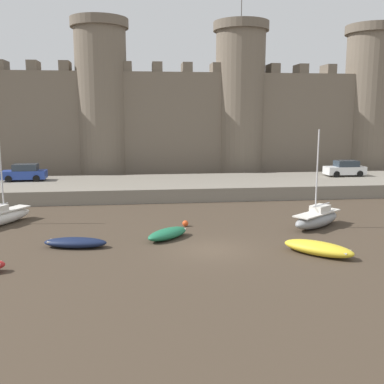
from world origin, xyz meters
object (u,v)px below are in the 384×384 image
rowboat_foreground_centre (75,242)px  car_quay_east (345,169)px  sailboat_midflat_right (1,217)px  sailboat_near_channel_left (317,218)px  rowboat_foreground_left (168,233)px  rowboat_foreground_right (318,248)px  mooring_buoy_mid_mud (185,223)px  car_quay_centre_west (25,173)px

rowboat_foreground_centre → car_quay_east: 31.28m
sailboat_midflat_right → sailboat_near_channel_left: sailboat_near_channel_left is taller
rowboat_foreground_centre → car_quay_east: (25.09, 18.60, 1.68)m
sailboat_midflat_right → rowboat_foreground_left: 12.27m
rowboat_foreground_right → mooring_buoy_mid_mud: (-6.53, 7.15, -0.18)m
sailboat_midflat_right → sailboat_near_channel_left: size_ratio=0.98×
rowboat_foreground_centre → mooring_buoy_mid_mud: 7.98m
rowboat_foreground_centre → rowboat_foreground_right: (13.35, -2.99, 0.08)m
sailboat_midflat_right → rowboat_foreground_right: 21.22m
sailboat_midflat_right → car_quay_centre_west: (-1.42, 12.97, 1.41)m
rowboat_foreground_centre → mooring_buoy_mid_mud: (6.81, 4.16, -0.10)m
car_quay_east → car_quay_centre_west: bearing=179.1°
car_quay_east → rowboat_foreground_left: bearing=-138.5°
sailboat_midflat_right → car_quay_east: bearing=22.0°
rowboat_foreground_centre → rowboat_foreground_right: 13.68m
rowboat_foreground_left → car_quay_east: size_ratio=0.76×
sailboat_near_channel_left → mooring_buoy_mid_mud: bearing=171.8°
mooring_buoy_mid_mud → rowboat_foreground_right: bearing=-47.6°
sailboat_near_channel_left → car_quay_east: bearing=59.1°
rowboat_foreground_centre → sailboat_near_channel_left: 15.93m
rowboat_foreground_centre → sailboat_midflat_right: 8.46m
rowboat_foreground_centre → mooring_buoy_mid_mud: size_ratio=9.16×
sailboat_near_channel_left → mooring_buoy_mid_mud: 8.95m
sailboat_midflat_right → mooring_buoy_mid_mud: sailboat_midflat_right is taller
sailboat_near_channel_left → car_quay_east: sailboat_near_channel_left is taller
rowboat_foreground_right → sailboat_near_channel_left: sailboat_near_channel_left is taller
sailboat_midflat_right → car_quay_east: size_ratio=1.56×
rowboat_foreground_centre → car_quay_east: size_ratio=0.91×
rowboat_foreground_centre → sailboat_near_channel_left: (15.67, 2.88, 0.31)m
rowboat_foreground_centre → rowboat_foreground_left: size_ratio=1.20×
car_quay_centre_west → rowboat_foreground_right: bearing=-47.0°
rowboat_foreground_right → sailboat_near_channel_left: (2.32, 5.87, 0.23)m
rowboat_foreground_right → rowboat_foreground_centre: bearing=167.4°
sailboat_midflat_right → rowboat_foreground_left: size_ratio=2.06×
rowboat_foreground_right → mooring_buoy_mid_mud: size_ratio=9.22×
sailboat_midflat_right → sailboat_near_channel_left: 21.72m
sailboat_midflat_right → rowboat_foreground_left: (11.21, -4.99, -0.24)m
rowboat_foreground_centre → sailboat_midflat_right: sailboat_midflat_right is taller
mooring_buoy_mid_mud → car_quay_east: bearing=38.3°
rowboat_foreground_centre → car_quay_centre_west: (-7.23, 19.11, 1.68)m
rowboat_foreground_centre → rowboat_foreground_right: rowboat_foreground_right is taller
sailboat_midflat_right → rowboat_foreground_left: sailboat_midflat_right is taller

